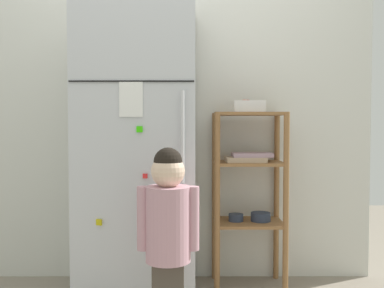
% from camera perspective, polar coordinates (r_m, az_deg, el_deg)
% --- Properties ---
extents(kitchen_wall_back, '(2.78, 0.03, 2.29)m').
position_cam_1_polar(kitchen_wall_back, '(2.96, -3.12, 4.37)').
color(kitchen_wall_back, silver).
rests_on(kitchen_wall_back, ground).
extents(refrigerator, '(0.69, 0.64, 1.79)m').
position_cam_1_polar(refrigerator, '(2.65, -6.91, -0.83)').
color(refrigerator, silver).
rests_on(refrigerator, ground).
extents(child_standing, '(0.30, 0.22, 0.94)m').
position_cam_1_polar(child_standing, '(2.13, -3.04, -10.45)').
color(child_standing, '#4A4238').
rests_on(child_standing, ground).
extents(pantry_shelf_unit, '(0.46, 0.33, 1.13)m').
position_cam_1_polar(pantry_shelf_unit, '(2.80, 7.66, -4.81)').
color(pantry_shelf_unit, olive).
rests_on(pantry_shelf_unit, ground).
extents(fruit_bin, '(0.20, 0.14, 0.08)m').
position_cam_1_polar(fruit_bin, '(2.79, 7.70, 4.95)').
color(fruit_bin, white).
rests_on(fruit_bin, pantry_shelf_unit).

